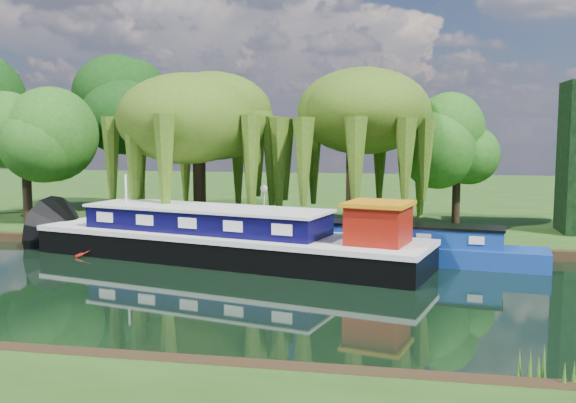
# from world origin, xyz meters

# --- Properties ---
(ground) EXTENTS (120.00, 120.00, 0.00)m
(ground) POSITION_xyz_m (0.00, 0.00, 0.00)
(ground) COLOR black
(far_bank) EXTENTS (120.00, 52.00, 0.45)m
(far_bank) POSITION_xyz_m (0.00, 34.00, 0.23)
(far_bank) COLOR #214011
(far_bank) RESTS_ON ground
(dutch_barge) EXTENTS (19.03, 8.55, 3.92)m
(dutch_barge) POSITION_xyz_m (0.02, 5.35, 0.97)
(dutch_barge) COLOR black
(dutch_barge) RESTS_ON ground
(narrowboat) EXTENTS (12.77, 3.77, 1.84)m
(narrowboat) POSITION_xyz_m (7.70, 6.67, 0.65)
(narrowboat) COLOR navy
(narrowboat) RESTS_ON ground
(red_dinghy) EXTENTS (3.62, 2.77, 0.70)m
(red_dinghy) POSITION_xyz_m (-5.87, 5.60, 0.00)
(red_dinghy) COLOR maroon
(red_dinghy) RESTS_ON ground
(willow_left) EXTENTS (6.77, 6.77, 8.12)m
(willow_left) POSITION_xyz_m (-3.36, 11.44, 6.35)
(willow_left) COLOR black
(willow_left) RESTS_ON far_bank
(willow_right) EXTENTS (6.53, 6.53, 7.96)m
(willow_right) POSITION_xyz_m (5.01, 12.22, 6.25)
(willow_right) COLOR black
(willow_right) RESTS_ON far_bank
(tree_far_left) EXTENTS (4.75, 4.75, 7.65)m
(tree_far_left) POSITION_xyz_m (-13.82, 11.36, 5.69)
(tree_far_left) COLOR black
(tree_far_left) RESTS_ON far_bank
(tree_far_mid) EXTENTS (5.85, 5.85, 9.57)m
(tree_far_mid) POSITION_xyz_m (-10.07, 18.74, 7.04)
(tree_far_mid) COLOR black
(tree_far_mid) RESTS_ON far_bank
(tree_far_right) EXTENTS (3.95, 3.95, 6.47)m
(tree_far_right) POSITION_xyz_m (10.65, 14.97, 4.92)
(tree_far_right) COLOR black
(tree_far_right) RESTS_ON far_bank
(lamppost) EXTENTS (0.36, 0.36, 2.56)m
(lamppost) POSITION_xyz_m (0.50, 10.50, 2.42)
(lamppost) COLOR silver
(lamppost) RESTS_ON far_bank
(mooring_posts) EXTENTS (19.16, 0.16, 1.00)m
(mooring_posts) POSITION_xyz_m (-0.50, 8.40, 0.95)
(mooring_posts) COLOR silver
(mooring_posts) RESTS_ON far_bank
(reeds_near) EXTENTS (33.70, 1.50, 1.10)m
(reeds_near) POSITION_xyz_m (6.87, -7.57, 0.55)
(reeds_near) COLOR #275717
(reeds_near) RESTS_ON ground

